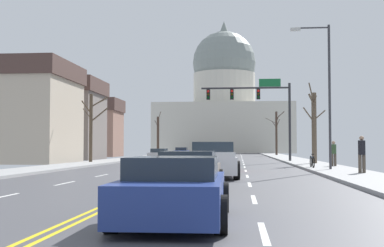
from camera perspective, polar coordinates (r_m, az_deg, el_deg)
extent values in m
cube|color=#47474D|center=(27.51, -1.21, -5.59)|extent=(14.00, 180.00, 0.06)
cube|color=yellow|center=(27.52, -1.46, -5.51)|extent=(0.10, 176.40, 0.00)
cube|color=yellow|center=(27.50, -0.96, -5.52)|extent=(0.10, 176.40, 0.00)
cube|color=silver|center=(8.53, 8.08, -12.09)|extent=(0.12, 2.20, 0.00)
cube|color=silver|center=(13.68, 7.00, -8.49)|extent=(0.12, 2.20, 0.00)
cube|color=silver|center=(18.85, 6.52, -6.86)|extent=(0.12, 2.20, 0.00)
cube|color=silver|center=(24.04, 6.25, -5.93)|extent=(0.12, 2.20, 0.00)
cube|color=silver|center=(29.23, 6.08, -5.33)|extent=(0.12, 2.20, 0.00)
cube|color=silver|center=(34.43, 5.95, -4.91)|extent=(0.12, 2.20, 0.00)
cube|color=silver|center=(39.62, 5.86, -4.60)|extent=(0.12, 2.20, 0.00)
cube|color=silver|center=(44.82, 5.80, -4.37)|extent=(0.12, 2.20, 0.00)
cube|color=silver|center=(50.02, 5.74, -4.18)|extent=(0.12, 2.20, 0.00)
cube|color=silver|center=(55.22, 5.70, -4.03)|extent=(0.12, 2.20, 0.00)
cube|color=silver|center=(60.42, 5.66, -3.90)|extent=(0.12, 2.20, 0.00)
cube|color=silver|center=(65.61, 5.63, -3.79)|extent=(0.12, 2.20, 0.00)
cube|color=silver|center=(70.81, 5.60, -3.70)|extent=(0.12, 2.20, 0.00)
cube|color=silver|center=(76.01, 5.58, -3.62)|extent=(0.12, 2.20, 0.00)
cube|color=silver|center=(81.21, 5.56, -3.56)|extent=(0.12, 2.20, 0.00)
cube|color=silver|center=(86.41, 5.54, -3.50)|extent=(0.12, 2.20, 0.00)
cube|color=silver|center=(91.61, 5.53, -3.44)|extent=(0.12, 2.20, 0.00)
cube|color=silver|center=(15.18, -20.72, -7.75)|extent=(0.12, 2.20, 0.00)
cube|color=silver|center=(19.97, -14.13, -6.55)|extent=(0.12, 2.20, 0.00)
cube|color=silver|center=(24.93, -10.14, -5.78)|extent=(0.12, 2.20, 0.00)
cube|color=silver|center=(29.97, -7.49, -5.25)|extent=(0.12, 2.20, 0.00)
cube|color=silver|center=(35.05, -5.61, -4.87)|extent=(0.12, 2.20, 0.00)
cube|color=silver|center=(40.17, -4.20, -4.58)|extent=(0.12, 2.20, 0.00)
cube|color=silver|center=(45.30, -3.12, -4.36)|extent=(0.12, 2.20, 0.00)
cube|color=silver|center=(50.45, -2.26, -4.17)|extent=(0.12, 2.20, 0.00)
cube|color=silver|center=(55.61, -1.55, -4.03)|extent=(0.12, 2.20, 0.00)
cube|color=silver|center=(60.77, -0.97, -3.90)|extent=(0.12, 2.20, 0.00)
cube|color=silver|center=(65.94, -0.48, -3.80)|extent=(0.12, 2.20, 0.00)
cube|color=silver|center=(71.12, -0.06, -3.71)|extent=(0.12, 2.20, 0.00)
cube|color=silver|center=(76.30, 0.31, -3.63)|extent=(0.12, 2.20, 0.00)
cube|color=silver|center=(81.48, 0.62, -3.56)|extent=(0.12, 2.20, 0.00)
cube|color=silver|center=(86.66, 0.90, -3.50)|extent=(0.12, 2.20, 0.00)
cube|color=silver|center=(91.85, 1.15, -3.45)|extent=(0.12, 2.20, 0.00)
cube|color=#9A9A9A|center=(27.86, 16.51, -5.24)|extent=(3.00, 180.00, 0.14)
cube|color=#9A9A9A|center=(29.69, -17.80, -5.05)|extent=(3.00, 180.00, 0.14)
cylinder|color=#28282D|center=(45.20, 10.98, 0.20)|extent=(0.22, 0.22, 6.85)
cylinder|color=#28282D|center=(45.23, 6.01, 4.01)|extent=(7.80, 0.16, 0.16)
cube|color=black|center=(45.20, 7.50, 3.31)|extent=(0.32, 0.28, 0.92)
sphere|color=red|center=(45.07, 7.51, 3.68)|extent=(0.22, 0.22, 0.22)
sphere|color=#332B05|center=(45.04, 7.51, 3.33)|extent=(0.22, 0.22, 0.22)
sphere|color=black|center=(45.01, 7.51, 2.97)|extent=(0.22, 0.22, 0.22)
cube|color=black|center=(45.17, 4.53, 3.30)|extent=(0.32, 0.28, 0.92)
sphere|color=red|center=(45.04, 4.52, 3.67)|extent=(0.22, 0.22, 0.22)
sphere|color=#332B05|center=(45.01, 4.52, 3.32)|extent=(0.22, 0.22, 0.22)
sphere|color=black|center=(44.98, 4.53, 2.96)|extent=(0.22, 0.22, 0.22)
cube|color=black|center=(45.24, 1.86, 3.28)|extent=(0.32, 0.28, 0.92)
sphere|color=red|center=(45.11, 1.84, 3.65)|extent=(0.22, 0.22, 0.22)
sphere|color=#332B05|center=(45.08, 1.84, 3.30)|extent=(0.22, 0.22, 0.22)
sphere|color=black|center=(45.06, 1.84, 2.95)|extent=(0.22, 0.22, 0.22)
cube|color=#146033|center=(45.38, 8.77, 4.57)|extent=(1.90, 0.06, 0.70)
cylinder|color=#333338|center=(29.35, 15.28, 2.96)|extent=(0.14, 0.14, 8.12)
cylinder|color=#333338|center=(29.83, 13.40, 10.47)|extent=(1.86, 0.09, 0.09)
cube|color=#B2B2AD|center=(29.70, 11.59, 10.37)|extent=(0.56, 0.24, 0.16)
cube|color=beige|center=(111.16, 3.67, -0.64)|extent=(28.84, 22.35, 10.28)
cylinder|color=beige|center=(111.80, 3.65, 3.82)|extent=(13.55, 13.55, 7.12)
sphere|color=gray|center=(112.62, 3.65, 6.85)|extent=(13.88, 13.88, 13.88)
cone|color=gray|center=(114.23, 3.63, 10.88)|extent=(1.80, 1.80, 2.40)
cube|color=#1E7247|center=(41.78, 3.40, -3.87)|extent=(1.99, 4.30, 0.62)
cube|color=#232D38|center=(41.36, 3.40, -3.16)|extent=(1.70, 1.89, 0.42)
cylinder|color=black|center=(43.12, 2.16, -4.03)|extent=(0.24, 0.65, 0.64)
cylinder|color=black|center=(43.11, 4.65, -4.02)|extent=(0.24, 0.65, 0.64)
cylinder|color=black|center=(40.48, 2.07, -4.12)|extent=(0.24, 0.65, 0.64)
cylinder|color=black|center=(40.48, 4.72, -4.11)|extent=(0.24, 0.65, 0.64)
cube|color=#1E7247|center=(34.43, 2.72, -4.12)|extent=(1.94, 4.56, 0.64)
cube|color=#232D38|center=(34.22, 2.71, -3.25)|extent=(1.68, 2.07, 0.41)
cylinder|color=black|center=(35.88, 1.29, -4.32)|extent=(0.23, 0.64, 0.64)
cylinder|color=black|center=(35.83, 4.29, -4.32)|extent=(0.23, 0.64, 0.64)
cylinder|color=black|center=(33.08, 1.02, -4.47)|extent=(0.23, 0.64, 0.64)
cylinder|color=black|center=(33.02, 4.28, -4.47)|extent=(0.23, 0.64, 0.64)
cube|color=#B71414|center=(28.71, 3.01, -4.47)|extent=(1.93, 4.75, 0.61)
cube|color=#232D38|center=(28.38, 2.96, -3.46)|extent=(1.63, 2.36, 0.41)
cylinder|color=black|center=(30.25, 1.58, -4.65)|extent=(0.25, 0.65, 0.64)
cylinder|color=black|center=(30.12, 4.90, -4.65)|extent=(0.25, 0.65, 0.64)
cylinder|color=black|center=(27.36, 0.94, -4.87)|extent=(0.25, 0.65, 0.64)
cylinder|color=black|center=(27.21, 4.61, -4.87)|extent=(0.25, 0.65, 0.64)
cube|color=silver|center=(23.13, 2.36, -4.63)|extent=(2.27, 5.64, 0.73)
cube|color=#1E2833|center=(23.90, 2.38, -2.89)|extent=(1.96, 1.97, 0.66)
cube|color=silver|center=(20.40, 2.27, -3.56)|extent=(1.89, 0.17, 0.22)
cylinder|color=black|center=(24.84, 0.03, -4.92)|extent=(0.31, 0.81, 0.80)
cylinder|color=black|center=(24.82, 4.78, -4.91)|extent=(0.31, 0.81, 0.80)
cylinder|color=black|center=(21.51, -0.43, -5.28)|extent=(0.31, 0.81, 0.80)
cylinder|color=black|center=(21.49, 5.05, -5.27)|extent=(0.31, 0.81, 0.80)
cube|color=#6B6056|center=(15.88, -0.32, -5.90)|extent=(1.82, 4.62, 0.67)
cube|color=#232D38|center=(15.59, -0.41, -3.94)|extent=(1.59, 2.02, 0.43)
cylinder|color=black|center=(17.41, -2.84, -6.18)|extent=(0.22, 0.64, 0.64)
cylinder|color=black|center=(17.26, 3.12, -6.21)|extent=(0.22, 0.64, 0.64)
cylinder|color=black|center=(14.59, -4.40, -6.87)|extent=(0.22, 0.64, 0.64)
cylinder|color=black|center=(14.41, 2.73, -6.93)|extent=(0.22, 0.64, 0.64)
cube|color=navy|center=(9.64, -1.92, -8.07)|extent=(1.85, 4.45, 0.67)
cube|color=#232D38|center=(9.37, -2.07, -4.97)|extent=(1.60, 1.97, 0.39)
cylinder|color=black|center=(11.13, -5.74, -8.21)|extent=(0.23, 0.64, 0.64)
cylinder|color=black|center=(10.96, 3.60, -8.31)|extent=(0.23, 0.64, 0.64)
cylinder|color=black|center=(8.46, -9.11, -9.99)|extent=(0.23, 0.64, 0.64)
cylinder|color=black|center=(8.23, 3.28, -10.22)|extent=(0.23, 0.64, 0.64)
cube|color=silver|center=(53.99, -3.75, -3.59)|extent=(1.81, 4.44, 0.59)
cube|color=#232D38|center=(54.08, -3.73, -3.06)|extent=(1.55, 2.16, 0.41)
cylinder|color=black|center=(52.50, -3.10, -3.76)|extent=(0.24, 0.65, 0.64)
cylinder|color=black|center=(52.82, -4.93, -3.75)|extent=(0.24, 0.65, 0.64)
cylinder|color=black|center=(55.19, -2.62, -3.71)|extent=(0.24, 0.65, 0.64)
cylinder|color=black|center=(55.49, -4.36, -3.70)|extent=(0.24, 0.65, 0.64)
cube|color=#6B6056|center=(66.52, 1.08, -3.41)|extent=(1.76, 4.31, 0.57)
cube|color=#232D38|center=(66.80, 1.10, -2.99)|extent=(1.55, 2.11, 0.39)
cylinder|color=black|center=(65.13, 1.76, -3.53)|extent=(0.22, 0.64, 0.64)
cylinder|color=black|center=(65.26, 0.22, -3.53)|extent=(0.22, 0.64, 0.64)
cylinder|color=black|center=(67.79, 1.90, -3.50)|extent=(0.22, 0.64, 0.64)
cylinder|color=black|center=(67.92, 0.43, -3.50)|extent=(0.22, 0.64, 0.64)
cube|color=navy|center=(75.30, -1.19, -3.29)|extent=(1.91, 4.64, 0.62)
cube|color=#232D38|center=(75.43, -1.18, -2.88)|extent=(1.66, 2.30, 0.45)
cylinder|color=black|center=(73.79, -0.59, -3.42)|extent=(0.23, 0.64, 0.64)
cylinder|color=black|center=(73.98, -2.02, -3.42)|extent=(0.23, 0.64, 0.64)
cylinder|color=black|center=(76.64, -0.39, -3.39)|extent=(0.23, 0.64, 0.64)
cylinder|color=black|center=(76.83, -1.77, -3.39)|extent=(0.23, 0.64, 0.64)
cube|color=navy|center=(85.28, 1.92, -3.20)|extent=(1.89, 4.59, 0.62)
cube|color=#232D38|center=(85.39, 1.93, -2.84)|extent=(1.65, 2.28, 0.46)
cylinder|color=black|center=(83.81, 2.50, -3.32)|extent=(0.22, 0.64, 0.64)
cylinder|color=black|center=(83.93, 1.23, -3.32)|extent=(0.22, 0.64, 0.64)
cylinder|color=black|center=(86.65, 2.60, -3.29)|extent=(0.22, 0.64, 0.64)
cylinder|color=black|center=(86.77, 1.37, -3.29)|extent=(0.22, 0.64, 0.64)
cube|color=slate|center=(55.89, -15.88, -0.37)|extent=(10.81, 7.20, 6.94)
cube|color=#47332D|center=(56.21, -15.83, 3.96)|extent=(11.25, 7.49, 1.54)
cube|color=#8C6656|center=(70.25, -12.29, -1.18)|extent=(10.09, 6.18, 6.09)
cube|color=#47332D|center=(70.45, -12.26, 1.98)|extent=(10.49, 6.42, 1.68)
cube|color=#B2A38E|center=(45.67, -19.91, 0.19)|extent=(10.32, 8.43, 6.99)
cube|color=#47332D|center=(46.06, -19.83, 5.49)|extent=(10.74, 8.77, 1.54)
cylinder|color=brown|center=(39.03, 13.62, -0.48)|extent=(0.37, 0.37, 5.30)
cylinder|color=brown|center=(38.49, 13.32, 2.63)|extent=(0.66, 1.36, 0.75)
cylinder|color=brown|center=(38.84, 14.21, 0.91)|extent=(0.83, 0.69, 0.76)
cylinder|color=brown|center=(38.68, 13.72, 2.63)|extent=(0.12, 1.02, 0.54)
cylinder|color=brown|center=(38.63, 13.34, 3.33)|extent=(0.61, 1.21, 1.47)
cylinder|color=brown|center=(39.75, 13.36, 2.78)|extent=(0.21, 1.23, 0.91)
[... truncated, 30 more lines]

